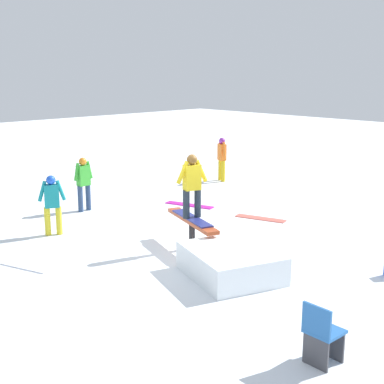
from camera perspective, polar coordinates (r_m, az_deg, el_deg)
ground_plane at (r=11.85m, az=0.00°, el=-6.04°), size 60.00×60.00×0.00m
rail_feature at (r=11.68m, az=0.00°, el=-3.39°), size 2.07×0.95×0.68m
snow_kicker_ramp at (r=10.27m, az=4.18°, el=-7.55°), size 2.19×2.01×0.54m
main_rider_on_rail at (r=11.47m, az=0.00°, el=0.51°), size 1.53×0.75×1.42m
bystander_teal at (r=13.02m, az=-14.70°, el=-1.02°), size 0.40×0.60×1.44m
bystander_green at (r=15.03m, az=-11.49°, el=1.14°), size 0.22×0.61×1.50m
bystander_orange at (r=18.77m, az=3.20°, el=3.77°), size 0.59×0.34×1.53m
loose_snowboard_coral at (r=14.25m, az=7.32°, el=-2.80°), size 1.38×0.68×0.02m
loose_snowboard_white at (r=11.41m, az=-17.95°, el=-7.41°), size 1.53×0.75×0.02m
loose_snowboard_magenta at (r=15.50m, az=-0.28°, el=-1.40°), size 1.50×0.71×0.02m
folding_chair at (r=7.55m, az=13.71°, el=-14.64°), size 0.46×0.46×0.88m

